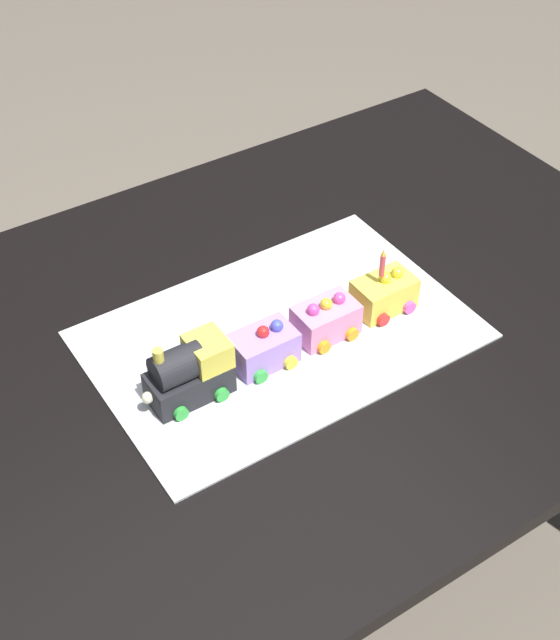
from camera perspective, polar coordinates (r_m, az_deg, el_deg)
name	(u,v)px	position (r m, az deg, el deg)	size (l,w,h in m)	color
ground_plane	(292,566)	(2.03, 0.76, -15.61)	(8.00, 8.00, 0.00)	#6B6054
dining_table	(295,365)	(1.53, 0.97, -2.91)	(1.40, 1.00, 0.74)	black
cake_board	(280,335)	(1.43, 0.00, -0.95)	(0.60, 0.40, 0.00)	silver
cake_locomotive	(189,372)	(1.30, -5.89, -3.37)	(0.14, 0.08, 0.12)	#232328
cake_car_flatbed_lavender	(264,348)	(1.36, -1.06, -1.79)	(0.10, 0.08, 0.07)	#AD84E0
cake_car_gondola_bubblegum	(326,319)	(1.41, 2.98, 0.04)	(0.10, 0.08, 0.07)	pink
cake_car_caboose_lemon	(384,293)	(1.47, 6.76, 1.72)	(0.10, 0.08, 0.07)	#F4E04C
birthday_candle	(383,263)	(1.42, 6.66, 3.69)	(0.01, 0.01, 0.05)	#F24C59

